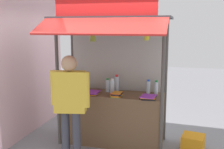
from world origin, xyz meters
TOP-DOWN VIEW (x-y plane):
  - ground_plane at (0.00, 0.00)m, footprint 20.00×20.00m
  - stall_counter at (0.00, 0.00)m, footprint 1.85×0.60m
  - stall_structure at (0.00, 0.08)m, footprint 2.05×1.43m
  - water_bottle_rear_center at (-0.00, 0.02)m, footprint 0.08×0.08m
  - water_bottle_mid_right at (-0.11, 0.11)m, footprint 0.07×0.07m
  - water_bottle_far_right at (0.77, 0.18)m, footprint 0.07×0.07m
  - water_bottle_mid_left at (0.03, 0.23)m, footprint 0.09×0.09m
  - water_bottle_front_left at (0.63, 0.19)m, footprint 0.07×0.07m
  - water_bottle_center at (-0.55, 0.05)m, footprint 0.06×0.06m
  - magazine_stack_left at (0.68, -0.18)m, footprint 0.27×0.32m
  - magazine_stack_front_right at (-0.76, 0.01)m, footprint 0.21×0.30m
  - magazine_stack_back_left at (0.14, -0.19)m, footprint 0.19×0.25m
  - magazine_stack_back_right at (-0.33, -0.11)m, footprint 0.25×0.32m
  - banana_bunch_leftmost at (-0.21, -0.40)m, footprint 0.11×0.11m
  - banana_bunch_inner_right at (0.66, -0.40)m, footprint 0.09×0.09m
  - vendor_person at (-0.46, -0.82)m, footprint 0.65×0.30m
  - plastic_crate at (1.46, 0.09)m, footprint 0.43×0.43m
  - neighbour_wall at (-1.82, 0.30)m, footprint 0.20×2.40m

SIDE VIEW (x-z plane):
  - ground_plane at x=0.00m, z-range 0.00..0.00m
  - plastic_crate at x=1.46m, z-range 0.00..0.26m
  - stall_counter at x=0.00m, z-range 0.00..0.94m
  - magazine_stack_front_right at x=-0.76m, z-range 0.94..0.98m
  - magazine_stack_back_right at x=-0.33m, z-range 0.94..0.98m
  - magazine_stack_left at x=0.68m, z-range 0.94..0.99m
  - magazine_stack_back_left at x=0.14m, z-range 0.94..1.02m
  - vendor_person at x=-0.46m, z-range 0.17..1.88m
  - water_bottle_center at x=-0.55m, z-range 0.93..1.16m
  - water_bottle_far_right at x=0.77m, z-range 0.93..1.18m
  - water_bottle_front_left at x=0.63m, z-range 0.93..1.19m
  - water_bottle_mid_right at x=-0.11m, z-range 0.93..1.19m
  - water_bottle_rear_center at x=0.00m, z-range 0.93..1.21m
  - water_bottle_mid_left at x=0.03m, z-range 0.93..1.24m
  - neighbour_wall at x=-1.82m, z-range 0.00..3.07m
  - stall_structure at x=0.00m, z-range 0.26..2.91m
  - banana_bunch_leftmost at x=-0.21m, z-range 1.83..2.12m
  - banana_bunch_inner_right at x=0.66m, z-range 1.87..2.12m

